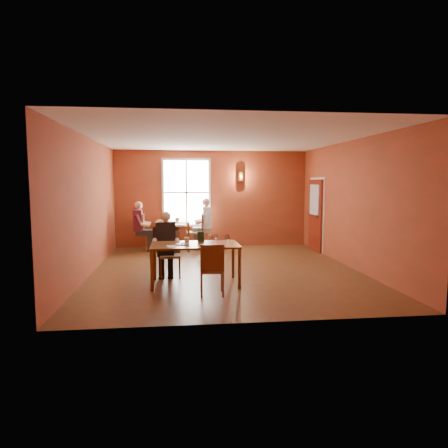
{
  "coord_description": "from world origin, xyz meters",
  "views": [
    {
      "loc": [
        -1.06,
        -9.01,
        2.02
      ],
      "look_at": [
        0.0,
        0.2,
        1.05
      ],
      "focal_mm": 32.0,
      "sensor_mm": 36.0,
      "label": 1
    }
  ],
  "objects": [
    {
      "name": "chair_diner_white",
      "position": [
        -0.57,
        2.89,
        0.54
      ],
      "size": [
        0.48,
        0.48,
        1.08
      ],
      "primitive_type": null,
      "rotation": [
        0.0,
        0.0,
        1.57
      ],
      "color": "#583319",
      "rests_on": "ground"
    },
    {
      "name": "wall_sconce",
      "position": [
        0.9,
        3.4,
        2.2
      ],
      "size": [
        0.16,
        0.16,
        0.28
      ],
      "primitive_type": "cylinder",
      "color": "brown",
      "rests_on": "wall_back"
    },
    {
      "name": "diner_maroon",
      "position": [
        -1.9,
        2.89,
        0.71
      ],
      "size": [
        0.57,
        0.57,
        1.42
      ],
      "primitive_type": null,
      "rotation": [
        0.0,
        0.0,
        -1.57
      ],
      "color": "#4D1617",
      "rests_on": "ground"
    },
    {
      "name": "napkin",
      "position": [
        -1.19,
        -1.43,
        0.81
      ],
      "size": [
        0.23,
        0.23,
        0.01
      ],
      "primitive_type": "cube",
      "rotation": [
        0.0,
        0.0,
        0.32
      ],
      "color": "white",
      "rests_on": "main_table"
    },
    {
      "name": "cup_a",
      "position": [
        -1.09,
        2.82,
        0.93
      ],
      "size": [
        0.17,
        0.17,
        0.1
      ],
      "primitive_type": "imported",
      "rotation": [
        0.0,
        0.0,
        0.3
      ],
      "color": "silver",
      "rests_on": "second_table"
    },
    {
      "name": "goblet_c",
      "position": [
        -0.45,
        -1.38,
        0.91
      ],
      "size": [
        0.11,
        0.11,
        0.21
      ],
      "primitive_type": null,
      "rotation": [
        0.0,
        0.0,
        0.33
      ],
      "color": "white",
      "rests_on": "main_table"
    },
    {
      "name": "chair_diner_main",
      "position": [
        -1.24,
        -0.55,
        0.49
      ],
      "size": [
        0.43,
        0.43,
        0.97
      ],
      "primitive_type": null,
      "rotation": [
        0.0,
        0.0,
        3.14
      ],
      "color": "#3B200D",
      "rests_on": "ground"
    },
    {
      "name": "goblet_a",
      "position": [
        -0.32,
        -1.07,
        0.9
      ],
      "size": [
        0.1,
        0.1,
        0.19
      ],
      "primitive_type": null,
      "rotation": [
        0.0,
        0.0,
        -0.41
      ],
      "color": "white",
      "rests_on": "main_table"
    },
    {
      "name": "diner_main",
      "position": [
        -1.24,
        -0.58,
        0.67
      ],
      "size": [
        0.54,
        0.54,
        1.34
      ],
      "primitive_type": null,
      "rotation": [
        0.0,
        0.0,
        3.14
      ],
      "color": "black",
      "rests_on": "ground"
    },
    {
      "name": "menu_stand",
      "position": [
        -0.61,
        -0.97,
        0.92
      ],
      "size": [
        0.15,
        0.1,
        0.22
      ],
      "primitive_type": "cube",
      "rotation": [
        0.0,
        0.0,
        -0.29
      ],
      "color": "#19311F",
      "rests_on": "main_table"
    },
    {
      "name": "plate_food",
      "position": [
        -0.98,
        -1.23,
        0.83
      ],
      "size": [
        0.34,
        0.34,
        0.04
      ],
      "primitive_type": "cylinder",
      "rotation": [
        0.0,
        0.0,
        -0.23
      ],
      "color": "silver",
      "rests_on": "main_table"
    },
    {
      "name": "wall_front",
      "position": [
        0.0,
        -3.5,
        1.5
      ],
      "size": [
        6.0,
        0.04,
        3.0
      ],
      "primitive_type": "cube",
      "color": "brown",
      "rests_on": "ground"
    },
    {
      "name": "door",
      "position": [
        2.94,
        2.3,
        1.05
      ],
      "size": [
        0.12,
        1.04,
        2.1
      ],
      "primitive_type": "cube",
      "color": "maroon",
      "rests_on": "ground"
    },
    {
      "name": "chair_diner_maroon",
      "position": [
        -1.87,
        2.89,
        0.55
      ],
      "size": [
        0.49,
        0.49,
        1.1
      ],
      "primitive_type": null,
      "rotation": [
        0.0,
        0.0,
        -1.57
      ],
      "color": "#5B2E1E",
      "rests_on": "ground"
    },
    {
      "name": "wall_left",
      "position": [
        -3.0,
        0.0,
        1.5
      ],
      "size": [
        0.04,
        7.0,
        3.0
      ],
      "primitive_type": "cube",
      "color": "brown",
      "rests_on": "ground"
    },
    {
      "name": "ceiling",
      "position": [
        0.0,
        0.0,
        3.0
      ],
      "size": [
        6.0,
        7.0,
        0.04
      ],
      "primitive_type": "cube",
      "color": "white",
      "rests_on": "wall_back"
    },
    {
      "name": "knife",
      "position": [
        -0.83,
        -1.47,
        0.81
      ],
      "size": [
        0.2,
        0.12,
        0.0
      ],
      "primitive_type": "cube",
      "rotation": [
        0.0,
        0.0,
        0.5
      ],
      "color": "white",
      "rests_on": "main_table"
    },
    {
      "name": "diner_white",
      "position": [
        -0.54,
        2.89,
        0.75
      ],
      "size": [
        0.6,
        0.6,
        1.49
      ],
      "primitive_type": null,
      "rotation": [
        0.0,
        0.0,
        1.57
      ],
      "color": "white",
      "rests_on": "ground"
    },
    {
      "name": "main_table",
      "position": [
        -0.74,
        -1.2,
        0.4
      ],
      "size": [
        1.72,
        0.97,
        0.81
      ],
      "primitive_type": null,
      "color": "#5B3319",
      "rests_on": "ground"
    },
    {
      "name": "ground",
      "position": [
        0.0,
        0.0,
        0.0
      ],
      "size": [
        6.0,
        7.0,
        0.01
      ],
      "primitive_type": "cube",
      "color": "brown",
      "rests_on": "ground"
    },
    {
      "name": "goblet_b",
      "position": [
        -0.11,
        -1.29,
        0.91
      ],
      "size": [
        0.11,
        0.11,
        0.2
      ],
      "primitive_type": null,
      "rotation": [
        0.0,
        0.0,
        -0.44
      ],
      "color": "white",
      "rests_on": "main_table"
    },
    {
      "name": "second_table",
      "position": [
        -1.22,
        2.89,
        0.44
      ],
      "size": [
        0.99,
        0.99,
        0.88
      ],
      "primitive_type": null,
      "color": "brown",
      "rests_on": "ground"
    },
    {
      "name": "sandwich",
      "position": [
        -0.9,
        -1.14,
        0.86
      ],
      "size": [
        0.09,
        0.09,
        0.11
      ],
      "primitive_type": "cube",
      "rotation": [
        0.0,
        0.0,
        0.0
      ],
      "color": "tan",
      "rests_on": "main_table"
    },
    {
      "name": "cup_b",
      "position": [
        -1.38,
        2.98,
        0.93
      ],
      "size": [
        0.12,
        0.12,
        0.1
      ],
      "primitive_type": "imported",
      "rotation": [
        0.0,
        0.0,
        0.18
      ],
      "color": "silver",
      "rests_on": "second_table"
    },
    {
      "name": "wall_back",
      "position": [
        0.0,
        3.5,
        1.5
      ],
      "size": [
        6.0,
        0.04,
        3.0
      ],
      "primitive_type": "cube",
      "color": "brown",
      "rests_on": "ground"
    },
    {
      "name": "wall_right",
      "position": [
        3.0,
        0.0,
        1.5
      ],
      "size": [
        0.04,
        7.0,
        3.0
      ],
      "primitive_type": "cube",
      "color": "brown",
      "rests_on": "ground"
    },
    {
      "name": "window",
      "position": [
        -0.8,
        3.45,
        1.7
      ],
      "size": [
        1.36,
        0.1,
        1.96
      ],
      "primitive_type": "cube",
      "color": "white",
      "rests_on": "wall_back"
    },
    {
      "name": "chair_empty",
      "position": [
        -0.47,
        -1.99,
        0.47
      ],
      "size": [
        0.43,
        0.43,
        0.94
      ],
      "primitive_type": null,
      "rotation": [
        0.0,
        0.0,
        -0.04
      ],
      "color": "#422814",
      "rests_on": "ground"
    }
  ]
}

